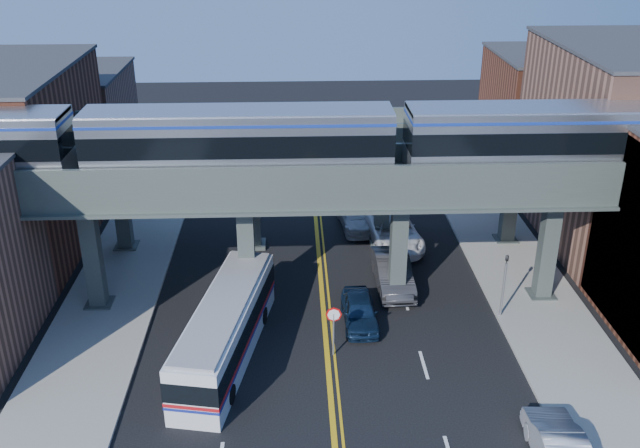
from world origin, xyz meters
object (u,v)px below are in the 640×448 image
(car_lane_b, at_px, (393,273))
(car_lane_d, at_px, (356,216))
(traffic_signal, at_px, (504,279))
(transit_bus, at_px, (226,330))
(car_lane_c, at_px, (393,231))
(car_parked_curb, at_px, (559,448))
(car_lane_a, at_px, (360,311))
(transit_train, at_px, (239,140))
(stop_sign, at_px, (334,323))

(car_lane_b, bearing_deg, car_lane_d, 98.39)
(traffic_signal, distance_m, car_lane_b, 6.42)
(transit_bus, relative_size, car_lane_c, 1.74)
(car_lane_b, distance_m, car_lane_c, 5.53)
(car_lane_b, distance_m, car_parked_curb, 14.85)
(car_lane_a, relative_size, car_lane_d, 0.84)
(transit_train, xyz_separation_m, transit_bus, (-0.69, -4.82, -7.80))
(car_lane_b, xyz_separation_m, car_parked_curb, (4.51, -14.15, -0.07))
(traffic_signal, bearing_deg, car_lane_b, 146.15)
(transit_train, distance_m, car_lane_c, 14.04)
(car_lane_d, bearing_deg, transit_train, -130.83)
(transit_train, relative_size, car_lane_c, 7.30)
(transit_train, bearing_deg, car_parked_curb, -45.14)
(traffic_signal, xyz_separation_m, car_lane_c, (-4.43, 8.97, -1.42))
(traffic_signal, distance_m, car_parked_curb, 10.79)
(car_parked_curb, bearing_deg, car_lane_c, -76.34)
(transit_train, height_order, stop_sign, transit_train)
(car_lane_a, xyz_separation_m, car_lane_b, (2.19, 3.73, 0.16))
(car_parked_curb, bearing_deg, transit_bus, -27.63)
(car_lane_a, height_order, car_parked_curb, car_parked_curb)
(stop_sign, bearing_deg, traffic_signal, 18.63)
(car_lane_c, height_order, car_parked_curb, car_lane_c)
(car_lane_a, distance_m, car_parked_curb, 12.39)
(transit_bus, bearing_deg, car_lane_d, -16.26)
(transit_bus, distance_m, car_lane_d, 16.32)
(car_lane_d, bearing_deg, car_parked_curb, -81.42)
(car_parked_curb, bearing_deg, transit_train, -42.22)
(transit_train, bearing_deg, car_lane_d, 55.32)
(car_lane_d, bearing_deg, stop_sign, -105.10)
(transit_bus, distance_m, car_lane_a, 7.11)
(transit_train, relative_size, car_lane_d, 9.11)
(transit_train, height_order, car_lane_c, transit_train)
(car_lane_c, bearing_deg, transit_bus, -134.23)
(traffic_signal, xyz_separation_m, car_lane_a, (-7.40, -0.24, -1.57))
(car_lane_a, height_order, car_lane_d, car_lane_d)
(traffic_signal, xyz_separation_m, car_parked_curb, (-0.70, -10.66, -1.48))
(car_parked_curb, bearing_deg, car_lane_b, -69.43)
(traffic_signal, xyz_separation_m, car_lane_b, (-5.21, 3.49, -1.41))
(traffic_signal, bearing_deg, car_lane_a, -178.12)
(car_lane_c, relative_size, car_lane_d, 1.25)
(transit_train, distance_m, car_lane_a, 10.59)
(traffic_signal, height_order, car_lane_a, traffic_signal)
(car_lane_b, bearing_deg, car_lane_c, 80.79)
(transit_bus, bearing_deg, car_lane_c, -28.30)
(car_lane_b, distance_m, car_lane_d, 8.33)
(car_lane_c, bearing_deg, car_lane_b, -103.28)
(traffic_signal, relative_size, car_lane_d, 0.80)
(traffic_signal, distance_m, transit_bus, 14.30)
(stop_sign, height_order, car_lane_d, stop_sign)
(car_lane_b, relative_size, car_lane_d, 1.06)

